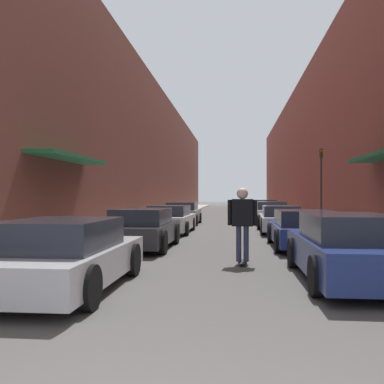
% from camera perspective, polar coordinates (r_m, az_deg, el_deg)
% --- Properties ---
extents(ground, '(144.53, 144.53, 0.00)m').
position_cam_1_polar(ground, '(28.36, 4.90, -3.80)').
color(ground, '#4C4947').
extents(curb_strip_left, '(1.80, 65.70, 0.12)m').
position_cam_1_polar(curb_strip_left, '(35.25, -2.24, -3.03)').
color(curb_strip_left, '#A3A099').
rests_on(curb_strip_left, ground).
extents(curb_strip_right, '(1.80, 65.70, 0.12)m').
position_cam_1_polar(curb_strip_right, '(35.15, 12.37, -3.03)').
color(curb_strip_right, '#A3A099').
rests_on(curb_strip_right, ground).
extents(building_row_left, '(4.90, 65.70, 10.16)m').
position_cam_1_polar(building_row_left, '(35.88, -6.85, 5.04)').
color(building_row_left, brown).
rests_on(building_row_left, ground).
extents(building_row_right, '(4.90, 65.70, 10.53)m').
position_cam_1_polar(building_row_right, '(35.73, 17.00, 5.38)').
color(building_row_right, brown).
rests_on(building_row_right, ground).
extents(parked_car_left_0, '(2.02, 4.34, 1.26)m').
position_cam_1_polar(parked_car_left_0, '(8.01, -16.68, -8.13)').
color(parked_car_left_0, '#B7B7BC').
rests_on(parked_car_left_0, ground).
extents(parked_car_left_1, '(1.90, 4.28, 1.26)m').
position_cam_1_polar(parked_car_left_1, '(13.60, -6.58, -4.92)').
color(parked_car_left_1, '#232326').
rests_on(parked_car_left_1, ground).
extents(parked_car_left_2, '(1.93, 4.44, 1.22)m').
position_cam_1_polar(parked_car_left_2, '(19.10, -2.93, -3.68)').
color(parked_car_left_2, silver).
rests_on(parked_car_left_2, ground).
extents(parked_car_left_3, '(1.95, 3.93, 1.27)m').
position_cam_1_polar(parked_car_left_3, '(24.60, -1.25, -2.89)').
color(parked_car_left_3, gray).
rests_on(parked_car_left_3, ground).
extents(parked_car_right_0, '(1.85, 4.63, 1.32)m').
position_cam_1_polar(parked_car_right_0, '(8.98, 19.85, -7.08)').
color(parked_car_right_0, navy).
rests_on(parked_car_right_0, ground).
extents(parked_car_right_1, '(2.04, 4.30, 1.21)m').
position_cam_1_polar(parked_car_right_1, '(14.11, 14.66, -4.84)').
color(parked_car_right_1, navy).
rests_on(parked_car_right_1, ground).
extents(parked_car_right_2, '(1.85, 4.82, 1.21)m').
position_cam_1_polar(parked_car_right_2, '(19.67, 11.63, -3.56)').
color(parked_car_right_2, '#B7B7BC').
rests_on(parked_car_right_2, ground).
extents(parked_car_right_3, '(2.00, 4.22, 1.30)m').
position_cam_1_polar(parked_car_right_3, '(25.45, 10.38, -2.75)').
color(parked_car_right_3, silver).
rests_on(parked_car_right_3, ground).
extents(parked_car_right_4, '(1.91, 4.73, 1.34)m').
position_cam_1_polar(parked_car_right_4, '(30.57, 9.51, -2.33)').
color(parked_car_right_4, maroon).
rests_on(parked_car_right_4, ground).
extents(skateboarder, '(0.72, 0.78, 1.87)m').
position_cam_1_polar(skateboarder, '(10.47, 6.74, -3.34)').
color(skateboarder, black).
rests_on(skateboarder, ground).
extents(traffic_light, '(0.16, 0.22, 3.80)m').
position_cam_1_polar(traffic_light, '(21.56, 16.83, 1.64)').
color(traffic_light, '#2D2D2D').
rests_on(traffic_light, curb_strip_right).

